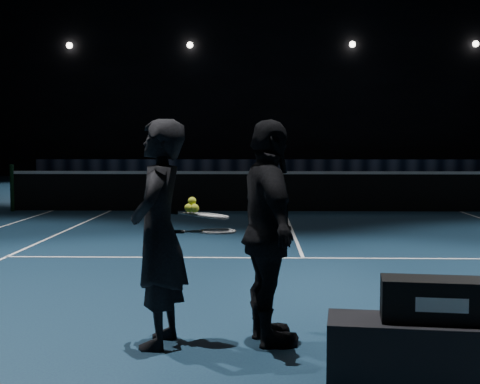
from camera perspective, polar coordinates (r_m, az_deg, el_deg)
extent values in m
plane|color=black|center=(15.59, 3.83, -1.71)|extent=(36.00, 36.00, 0.00)
plane|color=black|center=(33.68, 2.64, 9.88)|extent=(30.00, 0.00, 30.00)
cylinder|color=black|center=(16.57, -18.87, 0.33)|extent=(0.10, 0.10, 1.10)
cube|color=black|center=(15.55, 3.84, -0.06)|extent=(12.80, 0.02, 0.86)
cube|color=white|center=(15.52, 3.84, 1.65)|extent=(12.80, 0.03, 0.07)
cube|color=black|center=(31.02, 2.70, 1.97)|extent=(22.00, 0.15, 0.90)
cube|color=black|center=(4.63, 16.26, -12.98)|extent=(1.43, 0.63, 0.41)
cube|color=black|center=(4.54, 16.35, -8.82)|extent=(0.72, 0.38, 0.28)
cube|color=white|center=(4.40, 16.85, -9.24)|extent=(0.32, 0.05, 0.09)
imported|color=black|center=(5.17, -6.96, -3.52)|extent=(0.49, 0.68, 1.75)
imported|color=black|center=(5.18, 2.49, -3.48)|extent=(0.65, 1.10, 1.75)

